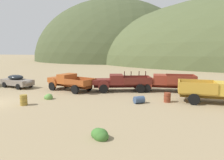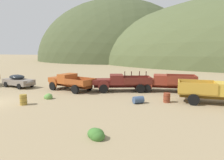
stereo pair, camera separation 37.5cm
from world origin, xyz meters
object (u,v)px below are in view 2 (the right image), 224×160
Objects in this scene: truck_oxide_orange at (68,81)px; truck_oxblood at (117,82)px; oil_drum_foreground at (167,98)px; car_primer_gray at (19,81)px; truck_faded_yellow at (222,93)px; truck_rust_red at (161,82)px; oil_drum_by_truck at (23,100)px; oil_drum_tipped at (138,100)px.

truck_oxblood is at bearing -153.75° from truck_oxide_orange.
truck_oxide_orange is 7.21× the size of oil_drum_foreground.
truck_oxblood is 7.98× the size of oil_drum_foreground.
truck_faded_yellow reaches higher than car_primer_gray.
truck_rust_red is 14.34m from oil_drum_by_truck.
truck_faded_yellow is at bearing 14.87° from oil_drum_tipped.
car_primer_gray is at bearing 133.05° from oil_drum_by_truck.
oil_drum_by_truck is at bearing -161.86° from truck_faded_yellow.
truck_rust_red is 6.20m from oil_drum_tipped.
truck_oxblood reaches higher than truck_oxide_orange.
truck_oxide_orange is 5.60× the size of oil_drum_tipped.
truck_oxide_orange is 9.66m from oil_drum_tipped.
oil_drum_foreground is at bearing -169.91° from truck_faded_yellow.
truck_faded_yellow is 7.27× the size of oil_drum_by_truck.
oil_drum_tipped is at bearing -155.51° from oil_drum_foreground.
truck_oxblood is 4.96m from truck_rust_red.
truck_oxide_orange is 6.90× the size of oil_drum_by_truck.
oil_drum_foreground is (11.72, 4.38, -0.02)m from oil_drum_by_truck.
oil_drum_tipped is (15.62, -3.43, -0.50)m from car_primer_gray.
truck_rust_red is at bearing 143.21° from truck_faded_yellow.
truck_oxblood is at bearing 147.50° from oil_drum_foreground.
oil_drum_tipped is 1.29× the size of oil_drum_foreground.
truck_rust_red and truck_faded_yellow have the same top height.
truck_oxblood is (12.47, 1.18, 0.19)m from car_primer_gray.
truck_oxblood is 5.63m from oil_drum_tipped.
truck_rust_red is 7.71× the size of oil_drum_foreground.
truck_oxide_orange is 10.76m from truck_rust_red.
truck_rust_red is 7.38× the size of oil_drum_by_truck.
oil_drum_by_truck is (-6.18, -7.91, -0.56)m from truck_oxblood.
truck_faded_yellow reaches higher than oil_drum_by_truck.
oil_drum_tipped is 9.90m from oil_drum_by_truck.
truck_oxide_orange reaches higher than car_primer_gray.
truck_oxblood reaches higher than oil_drum_tipped.
oil_drum_by_truck reaches higher than oil_drum_foreground.
oil_drum_foreground is (11.29, -2.61, -0.56)m from truck_oxide_orange.
oil_drum_tipped is at bearing 19.46° from oil_drum_by_truck.
car_primer_gray is 6.72m from truck_oxide_orange.
car_primer_gray is 0.74× the size of truck_faded_yellow.
truck_oxblood is 1.05× the size of truck_faded_yellow.
oil_drum_by_truck reaches higher than oil_drum_tipped.
truck_oxblood is 7.64× the size of oil_drum_by_truck.
truck_rust_red reaches higher than oil_drum_by_truck.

